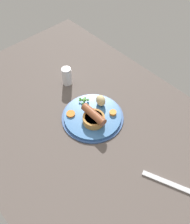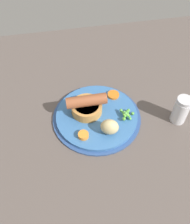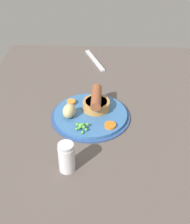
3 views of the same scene
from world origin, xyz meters
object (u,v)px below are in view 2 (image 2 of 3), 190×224
at_px(potato_chunk_0, 110,127).
at_px(carrot_slice_2, 83,135).
at_px(pea_pile, 126,114).
at_px(salt_shaker, 181,110).
at_px(carrot_slice_1, 113,95).
at_px(dinner_plate, 97,116).
at_px(sausage_pudding, 87,106).

bearing_deg(potato_chunk_0, carrot_slice_2, -178.74).
bearing_deg(pea_pile, salt_shaker, -10.59).
bearing_deg(carrot_slice_1, salt_shaker, -34.55).
height_order(pea_pile, salt_shaker, salt_shaker).
distance_m(dinner_plate, sausage_pudding, 0.04).
relative_size(potato_chunk_0, salt_shaker, 0.56).
bearing_deg(sausage_pudding, dinner_plate, 146.25).
distance_m(potato_chunk_0, carrot_slice_1, 0.13).
height_order(carrot_slice_2, salt_shaker, salt_shaker).
relative_size(dinner_plate, sausage_pudding, 2.26).
bearing_deg(potato_chunk_0, salt_shaker, 4.29).
bearing_deg(pea_pile, carrot_slice_1, 100.96).
bearing_deg(sausage_pudding, pea_pile, 159.77).
distance_m(potato_chunk_0, salt_shaker, 0.19).
height_order(potato_chunk_0, carrot_slice_2, potato_chunk_0).
relative_size(dinner_plate, pea_pile, 6.26).
relative_size(pea_pile, potato_chunk_0, 0.83).
relative_size(sausage_pudding, salt_shaker, 1.30).
relative_size(dinner_plate, carrot_slice_1, 7.21).
bearing_deg(carrot_slice_2, sausage_pudding, 74.26).
relative_size(sausage_pudding, potato_chunk_0, 2.31).
xyz_separation_m(carrot_slice_1, carrot_slice_2, (-0.10, -0.12, 0.00)).
xyz_separation_m(carrot_slice_1, salt_shaker, (0.15, -0.10, 0.02)).
relative_size(potato_chunk_0, carrot_slice_2, 1.71).
bearing_deg(carrot_slice_2, potato_chunk_0, 1.26).
xyz_separation_m(sausage_pudding, pea_pile, (0.10, -0.04, -0.01)).
distance_m(pea_pile, salt_shaker, 0.14).
relative_size(sausage_pudding, carrot_slice_2, 3.95).
bearing_deg(carrot_slice_1, potato_chunk_0, -108.22).
xyz_separation_m(carrot_slice_2, salt_shaker, (0.26, 0.02, 0.02)).
bearing_deg(pea_pile, carrot_slice_2, -161.07).
bearing_deg(carrot_slice_2, salt_shaker, 3.51).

